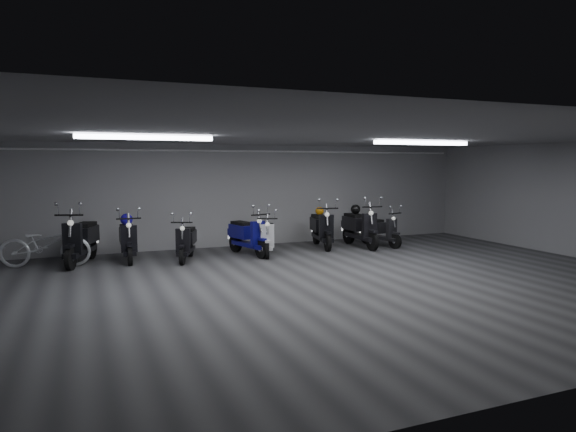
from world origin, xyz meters
name	(u,v)px	position (x,y,z in m)	size (l,w,h in m)	color
floor	(320,285)	(0.00, 0.00, -0.01)	(14.00, 10.00, 0.01)	#363638
ceiling	(321,134)	(0.00, 0.00, 2.80)	(14.00, 10.00, 0.01)	gray
back_wall	(242,195)	(0.00, 5.00, 1.40)	(14.00, 0.01, 2.80)	gray
front_wall	(550,255)	(0.00, -5.00, 1.40)	(14.00, 0.01, 2.80)	gray
fluor_strip_left	(146,137)	(-3.00, 1.00, 2.74)	(2.40, 0.18, 0.08)	white
fluor_strip_right	(422,143)	(3.00, 1.00, 2.74)	(2.40, 0.18, 0.08)	white
conduit	(242,151)	(0.00, 4.92, 2.62)	(0.05, 0.05, 13.60)	white
scooter_0	(80,232)	(-4.16, 3.79, 0.74)	(0.66, 1.98, 1.47)	black
scooter_1	(128,233)	(-3.15, 3.80, 0.66)	(0.59, 1.77, 1.31)	black
scooter_3	(186,235)	(-1.87, 3.34, 0.60)	(0.54, 1.61, 1.20)	black
scooter_4	(248,229)	(-0.31, 3.47, 0.66)	(0.59, 1.77, 1.32)	#0D0B64
scooter_6	(268,231)	(0.16, 3.31, 0.60)	(0.54, 1.62, 1.21)	white
scooter_7	(322,222)	(1.89, 3.81, 0.70)	(0.63, 1.88, 1.40)	black
scooter_8	(360,221)	(2.90, 3.49, 0.72)	(0.64, 1.93, 1.44)	black
scooter_9	(381,225)	(3.51, 3.41, 0.59)	(0.53, 1.59, 1.19)	black
bicycle	(45,239)	(-4.89, 3.80, 0.61)	(0.67, 1.89, 1.22)	silver
helmet_0	(355,209)	(2.90, 3.76, 1.02)	(0.27, 0.27, 0.27)	black
helmet_1	(320,211)	(1.95, 4.06, 0.98)	(0.23, 0.23, 0.23)	#C2730B
helmet_2	(127,219)	(-3.14, 4.04, 0.96)	(0.28, 0.28, 0.28)	#180D99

